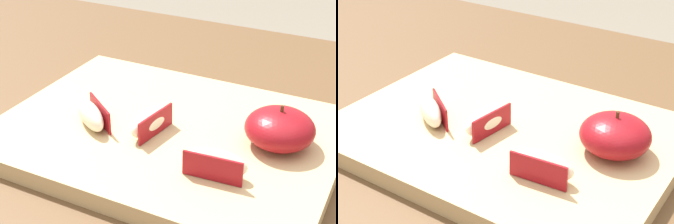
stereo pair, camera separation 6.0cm
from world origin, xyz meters
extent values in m
cube|color=brown|center=(0.00, 0.00, 0.71)|extent=(1.48, 0.90, 0.03)
cube|color=brown|center=(-0.68, 0.39, 0.35)|extent=(0.06, 0.06, 0.70)
cube|color=tan|center=(0.01, 0.01, 0.74)|extent=(0.40, 0.30, 0.02)
ellipsoid|color=maroon|center=(0.14, 0.03, 0.77)|extent=(0.08, 0.08, 0.04)
cylinder|color=#4C3319|center=(0.14, 0.03, 0.79)|extent=(0.00, 0.00, 0.01)
ellipsoid|color=#F4EACC|center=(0.10, -0.05, 0.76)|extent=(0.07, 0.03, 0.03)
cube|color=maroon|center=(0.10, -0.06, 0.76)|extent=(0.06, 0.01, 0.03)
ellipsoid|color=#F4EACC|center=(0.00, -0.01, 0.76)|extent=(0.03, 0.07, 0.03)
cube|color=maroon|center=(0.01, -0.01, 0.76)|extent=(0.01, 0.06, 0.03)
ellipsoid|color=#F4EACC|center=(-0.07, -0.03, 0.76)|extent=(0.07, 0.06, 0.03)
cube|color=maroon|center=(-0.06, -0.02, 0.76)|extent=(0.05, 0.04, 0.03)
camera|label=1|loc=(0.25, -0.46, 1.06)|focal=54.97mm
camera|label=2|loc=(0.30, -0.43, 1.06)|focal=54.97mm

